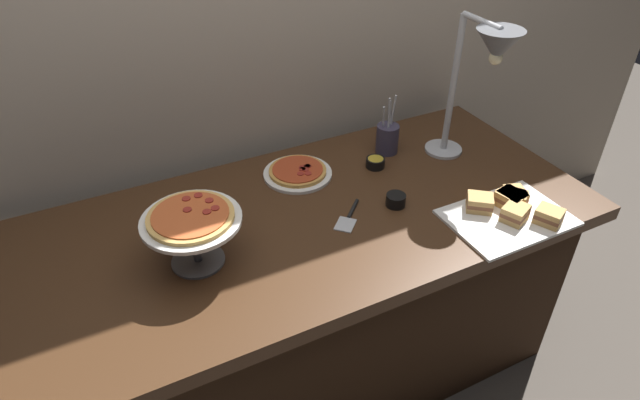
{
  "coord_description": "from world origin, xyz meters",
  "views": [
    {
      "loc": [
        -0.57,
        -1.24,
        1.81
      ],
      "look_at": [
        0.05,
        0.0,
        0.81
      ],
      "focal_mm": 30.22,
      "sensor_mm": 36.0,
      "label": 1
    }
  ],
  "objects_px": {
    "sauce_cup_near": "(396,200)",
    "utensil_holder": "(387,138)",
    "heat_lamp": "(487,60)",
    "sauce_cup_far": "(375,162)",
    "sandwich_platter": "(511,209)",
    "serving_spatula": "(349,217)",
    "pizza_plate_front": "(298,172)",
    "pizza_plate_center": "(192,223)"
  },
  "relations": [
    {
      "from": "sauce_cup_near",
      "to": "utensil_holder",
      "type": "bearing_deg",
      "value": 62.42
    },
    {
      "from": "heat_lamp",
      "to": "utensil_holder",
      "type": "bearing_deg",
      "value": 130.25
    },
    {
      "from": "sauce_cup_far",
      "to": "utensil_holder",
      "type": "bearing_deg",
      "value": 37.84
    },
    {
      "from": "sauce_cup_near",
      "to": "sauce_cup_far",
      "type": "relative_size",
      "value": 0.95
    },
    {
      "from": "sandwich_platter",
      "to": "sauce_cup_far",
      "type": "bearing_deg",
      "value": 117.95
    },
    {
      "from": "sauce_cup_far",
      "to": "serving_spatula",
      "type": "bearing_deg",
      "value": -136.51
    },
    {
      "from": "pizza_plate_front",
      "to": "sandwich_platter",
      "type": "bearing_deg",
      "value": -45.41
    },
    {
      "from": "heat_lamp",
      "to": "pizza_plate_front",
      "type": "bearing_deg",
      "value": 157.52
    },
    {
      "from": "sauce_cup_far",
      "to": "utensil_holder",
      "type": "height_order",
      "value": "utensil_holder"
    },
    {
      "from": "sauce_cup_far",
      "to": "serving_spatula",
      "type": "height_order",
      "value": "sauce_cup_far"
    },
    {
      "from": "sandwich_platter",
      "to": "utensil_holder",
      "type": "xyz_separation_m",
      "value": [
        -0.14,
        0.52,
        0.03
      ]
    },
    {
      "from": "pizza_plate_center",
      "to": "pizza_plate_front",
      "type": "bearing_deg",
      "value": 32.23
    },
    {
      "from": "sauce_cup_near",
      "to": "utensil_holder",
      "type": "xyz_separation_m",
      "value": [
        0.16,
        0.31,
        0.04
      ]
    },
    {
      "from": "pizza_plate_front",
      "to": "pizza_plate_center",
      "type": "relative_size",
      "value": 0.88
    },
    {
      "from": "heat_lamp",
      "to": "pizza_plate_center",
      "type": "relative_size",
      "value": 1.9
    },
    {
      "from": "heat_lamp",
      "to": "pizza_plate_center",
      "type": "height_order",
      "value": "heat_lamp"
    },
    {
      "from": "utensil_holder",
      "to": "serving_spatula",
      "type": "relative_size",
      "value": 1.57
    },
    {
      "from": "sauce_cup_near",
      "to": "serving_spatula",
      "type": "distance_m",
      "value": 0.17
    },
    {
      "from": "heat_lamp",
      "to": "sauce_cup_near",
      "type": "bearing_deg",
      "value": -168.58
    },
    {
      "from": "heat_lamp",
      "to": "utensil_holder",
      "type": "xyz_separation_m",
      "value": [
        -0.2,
        0.23,
        -0.35
      ]
    },
    {
      "from": "sauce_cup_far",
      "to": "heat_lamp",
      "type": "bearing_deg",
      "value": -28.56
    },
    {
      "from": "sandwich_platter",
      "to": "utensil_holder",
      "type": "bearing_deg",
      "value": 105.08
    },
    {
      "from": "pizza_plate_center",
      "to": "serving_spatula",
      "type": "distance_m",
      "value": 0.51
    },
    {
      "from": "sauce_cup_near",
      "to": "serving_spatula",
      "type": "xyz_separation_m",
      "value": [
        -0.17,
        0.01,
        -0.02
      ]
    },
    {
      "from": "pizza_plate_center",
      "to": "utensil_holder",
      "type": "bearing_deg",
      "value": 18.88
    },
    {
      "from": "heat_lamp",
      "to": "utensil_holder",
      "type": "relative_size",
      "value": 2.31
    },
    {
      "from": "sauce_cup_far",
      "to": "serving_spatula",
      "type": "relative_size",
      "value": 0.47
    },
    {
      "from": "sandwich_platter",
      "to": "sauce_cup_near",
      "type": "bearing_deg",
      "value": 144.89
    },
    {
      "from": "serving_spatula",
      "to": "pizza_plate_center",
      "type": "bearing_deg",
      "value": 178.09
    },
    {
      "from": "sauce_cup_near",
      "to": "sauce_cup_far",
      "type": "distance_m",
      "value": 0.24
    },
    {
      "from": "sandwich_platter",
      "to": "sauce_cup_near",
      "type": "xyz_separation_m",
      "value": [
        -0.3,
        0.21,
        -0.0
      ]
    },
    {
      "from": "pizza_plate_front",
      "to": "serving_spatula",
      "type": "xyz_separation_m",
      "value": [
        0.04,
        -0.3,
        -0.01
      ]
    },
    {
      "from": "heat_lamp",
      "to": "sauce_cup_far",
      "type": "height_order",
      "value": "heat_lamp"
    },
    {
      "from": "pizza_plate_center",
      "to": "serving_spatula",
      "type": "relative_size",
      "value": 1.91
    },
    {
      "from": "pizza_plate_front",
      "to": "sandwich_platter",
      "type": "relative_size",
      "value": 0.64
    },
    {
      "from": "utensil_holder",
      "to": "pizza_plate_center",
      "type": "bearing_deg",
      "value": -161.12
    },
    {
      "from": "heat_lamp",
      "to": "sandwich_platter",
      "type": "height_order",
      "value": "heat_lamp"
    },
    {
      "from": "sandwich_platter",
      "to": "pizza_plate_front",
      "type": "bearing_deg",
      "value": 134.59
    },
    {
      "from": "sandwich_platter",
      "to": "sauce_cup_far",
      "type": "relative_size",
      "value": 5.59
    },
    {
      "from": "sauce_cup_near",
      "to": "sauce_cup_far",
      "type": "bearing_deg",
      "value": 74.48
    },
    {
      "from": "pizza_plate_front",
      "to": "pizza_plate_center",
      "type": "distance_m",
      "value": 0.54
    },
    {
      "from": "sandwich_platter",
      "to": "sauce_cup_far",
      "type": "xyz_separation_m",
      "value": [
        -0.23,
        0.44,
        -0.01
      ]
    }
  ]
}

